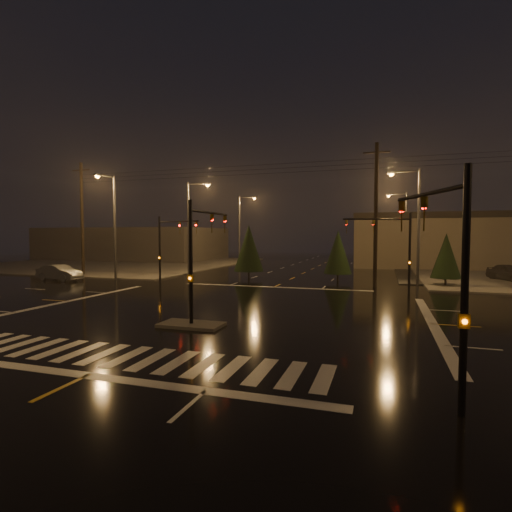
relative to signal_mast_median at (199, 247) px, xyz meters
name	(u,v)px	position (x,y,z in m)	size (l,w,h in m)	color
ground	(223,311)	(0.00, 3.07, -3.75)	(140.00, 140.00, 0.00)	black
sidewalk_nw	(116,263)	(-30.00, 33.07, -3.69)	(36.00, 36.00, 0.12)	#4D4944
median_island	(191,325)	(0.00, -0.93, -3.68)	(3.00, 1.60, 0.15)	#4D4944
crosswalk	(127,357)	(0.00, -5.93, -3.75)	(15.00, 2.60, 0.01)	beige
stop_bar_near	(87,375)	(0.00, -7.93, -3.75)	(16.00, 0.50, 0.01)	beige
stop_bar_far	(274,287)	(0.00, 14.07, -3.75)	(16.00, 0.50, 0.01)	beige
commercial_block	(134,243)	(-35.00, 45.07, -0.95)	(30.00, 18.00, 5.60)	#403C39
signal_mast_median	(199,247)	(0.00, 0.00, 0.00)	(0.25, 4.59, 6.00)	black
signal_mast_ne	(396,242)	(9.50, 13.21, 0.04)	(4.84, 1.86, 6.00)	black
signal_mast_nw	(167,241)	(-9.50, 13.21, 0.04)	(4.84, 1.86, 6.00)	black
signal_mast_se	(448,259)	(10.23, -6.68, -0.04)	(1.55, 3.87, 6.00)	black
streetlight_1	(191,221)	(-11.18, 21.07, 2.05)	(2.77, 0.32, 10.00)	#38383A
streetlight_2	(241,225)	(-11.18, 37.07, 2.05)	(2.77, 0.32, 10.00)	#38383A
streetlight_3	(415,218)	(11.18, 19.07, 2.05)	(2.77, 0.32, 10.00)	#38383A
streetlight_4	(404,224)	(11.18, 39.07, 2.05)	(2.77, 0.32, 10.00)	#38383A
streetlight_5	(112,220)	(-16.00, 14.26, 2.05)	(0.32, 2.77, 10.00)	#38383A
utility_pole_0	(82,218)	(-22.00, 17.07, 2.38)	(2.20, 0.32, 12.00)	black
utility_pole_1	(376,214)	(8.00, 17.07, 2.38)	(2.20, 0.32, 12.00)	black
conifer_0	(446,256)	(13.71, 19.10, -1.15)	(2.44, 2.44, 4.51)	black
conifer_3	(249,248)	(-4.28, 20.15, -0.72)	(2.99, 2.99, 5.37)	black
conifer_4	(338,252)	(4.57, 20.24, -1.01)	(2.61, 2.61, 4.78)	black
car_parked	(510,273)	(19.99, 24.69, -2.93)	(1.95, 4.84, 1.65)	black
car_crossing	(60,273)	(-20.76, 12.51, -2.99)	(1.60, 4.60, 1.52)	slate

